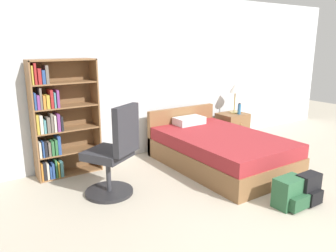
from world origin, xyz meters
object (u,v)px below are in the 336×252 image
table_lamp (235,90)px  backpack_black (309,189)px  bookshelf (58,121)px  bed (218,149)px  water_bottle (239,109)px  office_chair (114,156)px  backpack_green (290,193)px  nightstand (232,127)px

table_lamp → backpack_black: (-1.11, -2.35, -0.81)m
bookshelf → backpack_black: (2.15, -2.45, -0.61)m
bookshelf → table_lamp: size_ratio=2.86×
bed → water_bottle: size_ratio=9.79×
bed → water_bottle: (1.15, 0.70, 0.38)m
office_chair → bed: bearing=2.3°
office_chair → backpack_black: office_chair is taller
bookshelf → table_lamp: (3.26, -0.10, 0.19)m
office_chair → water_bottle: (2.89, 0.77, 0.13)m
backpack_green → table_lamp: bearing=59.3°
backpack_green → office_chair: bearing=138.0°
nightstand → backpack_black: nightstand is taller
bookshelf → water_bottle: size_ratio=7.63×
bed → office_chair: bearing=-177.7°
water_bottle → backpack_green: water_bottle is taller
bookshelf → backpack_black: size_ratio=4.50×
table_lamp → water_bottle: size_ratio=2.66×
backpack_black → backpack_green: backpack_black is taller
backpack_black → bookshelf: bearing=131.3°
water_bottle → backpack_black: water_bottle is taller
bookshelf → backpack_black: 3.32m
table_lamp → bookshelf: bearing=178.2°
bookshelf → water_bottle: 3.26m
bookshelf → backpack_green: bookshelf is taller
office_chair → water_bottle: office_chair is taller
bookshelf → nightstand: bearing=-2.2°
bed → backpack_green: (-0.20, -1.45, -0.09)m
nightstand → water_bottle: size_ratio=2.52×
table_lamp → backpack_green: size_ratio=1.58×
bookshelf → office_chair: bookshelf is taller
nightstand → backpack_black: size_ratio=1.49×
water_bottle → backpack_green: bearing=-122.1°
backpack_black → backpack_green: bearing=165.5°
bookshelf → table_lamp: 3.27m
bookshelf → bed: 2.36m
bookshelf → bed: bearing=-24.0°
bookshelf → backpack_green: bearing=-51.5°
office_chair → table_lamp: size_ratio=2.02×
backpack_green → nightstand: bearing=60.1°
bookshelf → bed: bookshelf is taller
bookshelf → backpack_green: (1.90, -2.39, -0.62)m
bed → nightstand: size_ratio=3.89×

